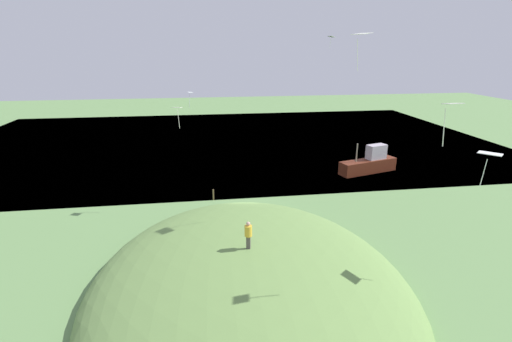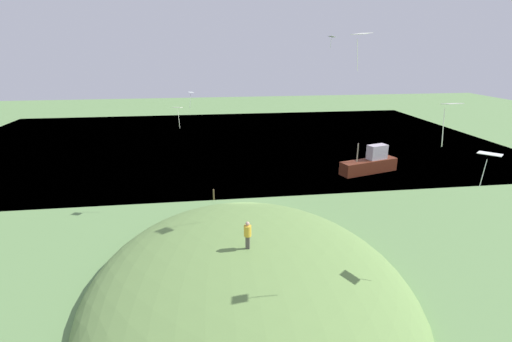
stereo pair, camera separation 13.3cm
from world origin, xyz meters
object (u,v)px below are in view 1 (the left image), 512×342
Objects in this scene: kite_2 at (451,108)px; person_near_shore at (248,232)px; kite_6 at (177,109)px; kite_8 at (490,155)px; mooring_post at (213,195)px; kite_5 at (331,37)px; kite_4 at (190,94)px; kite_0 at (361,36)px; boat_on_lake at (369,163)px.

person_near_shore is at bearing -118.33° from kite_2.
kite_8 is (15.27, 15.96, -0.23)m from kite_6.
kite_2 is at bearing 27.91° from mooring_post.
kite_2 is 1.11× the size of kite_8.
person_near_shore is 0.88× the size of kite_2.
kite_6 is (4.31, -14.22, -5.70)m from kite_5.
kite_6 is at bearing 131.50° from person_near_shore.
kite_4 reaches higher than mooring_post.
kite_0 is at bearing -149.45° from kite_8.
kite_5 is (-16.67, 9.92, 10.80)m from person_near_shore.
person_near_shore is 23.36m from kite_4.
mooring_post is at bearing -178.78° from boat_on_lake.
person_near_shore reaches higher than mooring_post.
kite_0 is at bearing 42.74° from mooring_post.
boat_on_lake is at bearing 72.61° from person_near_shore.
kite_6 is at bearing -73.13° from kite_5.
kite_6 is 8.92m from mooring_post.
boat_on_lake is 25.87m from person_near_shore.
kite_5 reaches higher than kite_8.
kite_4 is (-2.72, -19.92, 7.88)m from boat_on_lake.
kite_2 reaches higher than boat_on_lake.
kite_8 is (22.71, -4.78, 7.59)m from boat_on_lake.
kite_0 is at bearing 30.86° from kite_4.
kite_4 is at bearing -113.57° from kite_5.
mooring_post is at bearing 12.48° from kite_4.
boat_on_lake is 4.28× the size of person_near_shore.
kite_2 is at bearing -4.89° from kite_5.
boat_on_lake is 6.71× the size of kite_5.
kite_5 reaches higher than mooring_post.
kite_5 is at bearing -174.93° from kite_8.
kite_4 is at bearing 175.44° from kite_6.
boat_on_lake is 18.96m from mooring_post.
kite_4 reaches higher than person_near_shore.
kite_0 reaches higher than kite_2.
kite_4 is 1.62× the size of kite_5.
kite_8 is at bearing 8.26° from person_near_shore.
boat_on_lake is at bearing 107.90° from mooring_post.
boat_on_lake is 21.60m from kite_4.
kite_0 is at bearing 51.11° from person_near_shore.
kite_0 is 2.13× the size of mooring_post.
kite_2 reaches higher than person_near_shore.
kite_2 reaches higher than kite_8.
boat_on_lake reaches higher than mooring_post.
kite_6 is 1.06× the size of kite_8.
kite_4 is at bearing -167.52° from mooring_post.
kite_0 is 1.32× the size of kite_8.
mooring_post is (-18.35, -9.72, -10.74)m from kite_2.
kite_5 is (3.13, -6.51, 13.52)m from boat_on_lake.
boat_on_lake is 3.96× the size of kite_6.
kite_4 is at bearing 155.54° from boat_on_lake.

